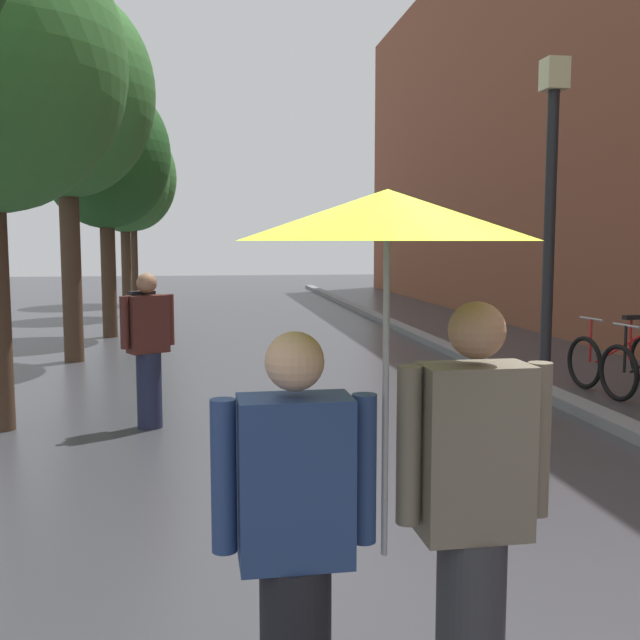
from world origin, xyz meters
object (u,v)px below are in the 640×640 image
object	(u,v)px
street_tree_3	(105,156)
street_lamp_post	(550,211)
street_tree_2	(65,93)
parked_bicycle_5	(617,359)
pedestrian_walking_midground	(148,346)
couple_under_umbrella	(388,400)
street_tree_4	(124,179)
street_tree_5	(132,178)

from	to	relation	value
street_tree_3	street_lamp_post	xyz separation A→B (m)	(5.58, -8.03, -1.39)
street_tree_2	street_tree_3	bearing A→B (deg)	86.69
street_tree_2	street_lamp_post	bearing A→B (deg)	-40.58
parked_bicycle_5	pedestrian_walking_midground	distance (m)	6.22
street_tree_3	couple_under_umbrella	distance (m)	13.35
street_tree_4	parked_bicycle_5	xyz separation A→B (m)	(7.53, -10.61, -3.16)
street_tree_2	pedestrian_walking_midground	xyz separation A→B (m)	(1.54, -4.56, -3.39)
street_tree_4	street_lamp_post	xyz separation A→B (m)	(5.69, -12.30, -1.27)
couple_under_umbrella	street_lamp_post	distance (m)	5.76
street_tree_2	pedestrian_walking_midground	distance (m)	5.89
street_tree_5	couple_under_umbrella	bearing A→B (deg)	-82.18
street_tree_5	pedestrian_walking_midground	size ratio (longest dim) A/B	3.44
street_tree_3	parked_bicycle_5	distance (m)	10.30
street_tree_3	couple_under_umbrella	size ratio (longest dim) A/B	2.42
street_tree_5	couple_under_umbrella	world-z (taller)	street_tree_5
street_tree_4	street_tree_3	bearing A→B (deg)	-88.61
couple_under_umbrella	street_lamp_post	bearing A→B (deg)	58.78
street_tree_4	street_lamp_post	distance (m)	13.61
street_tree_3	street_tree_4	world-z (taller)	street_tree_3
street_tree_5	parked_bicycle_5	size ratio (longest dim) A/B	4.78
pedestrian_walking_midground	street_lamp_post	bearing A→B (deg)	-5.13
couple_under_umbrella	pedestrian_walking_midground	xyz separation A→B (m)	(-1.27, 5.24, -0.51)
street_tree_3	street_tree_5	bearing A→B (deg)	91.92
parked_bicycle_5	street_tree_2	bearing A→B (deg)	156.86
street_tree_2	street_tree_4	bearing A→B (deg)	89.41
street_tree_2	street_tree_5	size ratio (longest dim) A/B	1.06
street_tree_4	street_tree_5	bearing A→B (deg)	92.48
couple_under_umbrella	pedestrian_walking_midground	size ratio (longest dim) A/B	1.31
street_tree_4	parked_bicycle_5	bearing A→B (deg)	-54.65
street_tree_5	street_lamp_post	xyz separation A→B (m)	(5.86, -16.32, -1.65)
street_tree_4	parked_bicycle_5	size ratio (longest dim) A/B	4.22
street_tree_4	couple_under_umbrella	xyz separation A→B (m)	(2.74, -17.16, -2.16)
street_tree_4	couple_under_umbrella	size ratio (longest dim) A/B	2.32
street_tree_5	parked_bicycle_5	distance (m)	16.91
street_tree_2	pedestrian_walking_midground	bearing A→B (deg)	-71.27
parked_bicycle_5	couple_under_umbrella	world-z (taller)	couple_under_umbrella
street_lamp_post	pedestrian_walking_midground	distance (m)	4.46
parked_bicycle_5	pedestrian_walking_midground	bearing A→B (deg)	-167.82
street_tree_5	parked_bicycle_5	xyz separation A→B (m)	(7.70, -14.64, -3.54)
street_tree_2	parked_bicycle_5	world-z (taller)	street_tree_2
parked_bicycle_5	street_tree_3	bearing A→B (deg)	139.50
street_tree_2	street_lamp_post	world-z (taller)	street_tree_2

